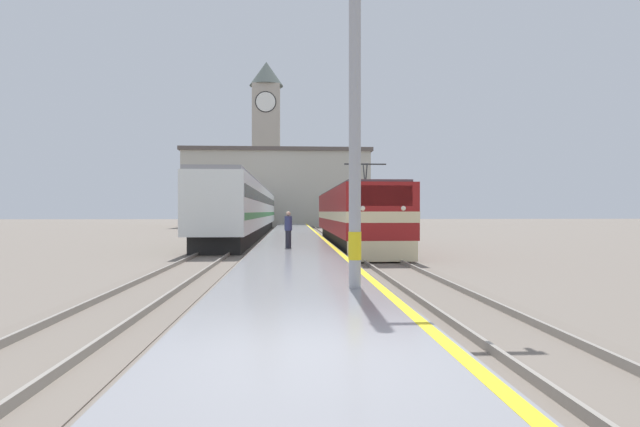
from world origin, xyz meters
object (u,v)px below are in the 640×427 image
object	(u,v)px
person_on_platform	(288,229)
clock_tower	(266,137)
catenary_mast	(359,112)
locomotive_train	(353,217)
passenger_train	(249,209)

from	to	relation	value
person_on_platform	clock_tower	bearing A→B (deg)	93.79
catenary_mast	person_on_platform	size ratio (longest dim) A/B	4.61
locomotive_train	clock_tower	world-z (taller)	clock_tower
locomotive_train	clock_tower	distance (m)	55.51
passenger_train	person_on_platform	distance (m)	20.36
locomotive_train	person_on_platform	bearing A→B (deg)	-120.81
person_on_platform	locomotive_train	bearing A→B (deg)	59.19
passenger_train	clock_tower	world-z (taller)	clock_tower
passenger_train	catenary_mast	size ratio (longest dim) A/B	5.29
locomotive_train	catenary_mast	distance (m)	18.26
catenary_mast	locomotive_train	bearing A→B (deg)	83.27
locomotive_train	catenary_mast	size ratio (longest dim) A/B	2.51
person_on_platform	clock_tower	world-z (taller)	clock_tower
catenary_mast	person_on_platform	world-z (taller)	catenary_mast
catenary_mast	clock_tower	distance (m)	72.44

